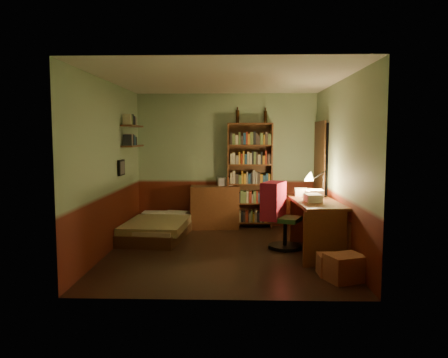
{
  "coord_description": "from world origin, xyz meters",
  "views": [
    {
      "loc": [
        0.2,
        -6.58,
        1.76
      ],
      "look_at": [
        0.0,
        0.25,
        1.1
      ],
      "focal_mm": 35.0,
      "sensor_mm": 36.0,
      "label": 1
    }
  ],
  "objects_px": {
    "bookshelf": "(250,176)",
    "desk_lamp": "(323,179)",
    "mini_stereo": "(225,181)",
    "desk": "(315,227)",
    "cardboard_box_b": "(333,265)",
    "office_chair": "(285,221)",
    "bed": "(158,222)",
    "cardboard_box_a": "(345,268)",
    "dresser": "(215,207)"
  },
  "relations": [
    {
      "from": "cardboard_box_a",
      "to": "desk_lamp",
      "type": "bearing_deg",
      "value": 87.94
    },
    {
      "from": "dresser",
      "to": "desk",
      "type": "bearing_deg",
      "value": -52.21
    },
    {
      "from": "bed",
      "to": "bookshelf",
      "type": "bearing_deg",
      "value": 34.69
    },
    {
      "from": "mini_stereo",
      "to": "cardboard_box_a",
      "type": "relative_size",
      "value": 0.66
    },
    {
      "from": "bed",
      "to": "mini_stereo",
      "type": "xyz_separation_m",
      "value": [
        1.16,
        0.92,
        0.63
      ]
    },
    {
      "from": "bed",
      "to": "office_chair",
      "type": "xyz_separation_m",
      "value": [
        2.16,
        -0.75,
        0.17
      ]
    },
    {
      "from": "dresser",
      "to": "cardboard_box_b",
      "type": "xyz_separation_m",
      "value": [
        1.66,
        -2.86,
        -0.28
      ]
    },
    {
      "from": "cardboard_box_a",
      "to": "cardboard_box_b",
      "type": "distance_m",
      "value": 0.25
    },
    {
      "from": "desk",
      "to": "office_chair",
      "type": "bearing_deg",
      "value": 144.68
    },
    {
      "from": "cardboard_box_a",
      "to": "desk",
      "type": "bearing_deg",
      "value": 96.09
    },
    {
      "from": "dresser",
      "to": "cardboard_box_a",
      "type": "height_order",
      "value": "dresser"
    },
    {
      "from": "desk",
      "to": "desk_lamp",
      "type": "distance_m",
      "value": 0.85
    },
    {
      "from": "bookshelf",
      "to": "cardboard_box_b",
      "type": "distance_m",
      "value": 3.23
    },
    {
      "from": "dresser",
      "to": "office_chair",
      "type": "xyz_separation_m",
      "value": [
        1.19,
        -1.54,
        0.02
      ]
    },
    {
      "from": "mini_stereo",
      "to": "cardboard_box_b",
      "type": "bearing_deg",
      "value": -73.61
    },
    {
      "from": "desk_lamp",
      "to": "cardboard_box_b",
      "type": "bearing_deg",
      "value": -93.4
    },
    {
      "from": "bed",
      "to": "bookshelf",
      "type": "xyz_separation_m",
      "value": [
        1.64,
        0.88,
        0.75
      ]
    },
    {
      "from": "bookshelf",
      "to": "cardboard_box_b",
      "type": "bearing_deg",
      "value": -73.12
    },
    {
      "from": "mini_stereo",
      "to": "desk_lamp",
      "type": "bearing_deg",
      "value": -51.66
    },
    {
      "from": "bed",
      "to": "mini_stereo",
      "type": "bearing_deg",
      "value": 44.91
    },
    {
      "from": "desk",
      "to": "cardboard_box_b",
      "type": "xyz_separation_m",
      "value": [
        0.04,
        -1.07,
        -0.27
      ]
    },
    {
      "from": "cardboard_box_a",
      "to": "cardboard_box_b",
      "type": "height_order",
      "value": "cardboard_box_a"
    },
    {
      "from": "desk",
      "to": "cardboard_box_b",
      "type": "bearing_deg",
      "value": -92.08
    },
    {
      "from": "office_chair",
      "to": "cardboard_box_b",
      "type": "bearing_deg",
      "value": -47.46
    },
    {
      "from": "dresser",
      "to": "desk_lamp",
      "type": "xyz_separation_m",
      "value": [
        1.82,
        -1.33,
        0.67
      ]
    },
    {
      "from": "dresser",
      "to": "desk",
      "type": "height_order",
      "value": "dresser"
    },
    {
      "from": "desk",
      "to": "office_chair",
      "type": "distance_m",
      "value": 0.5
    },
    {
      "from": "desk_lamp",
      "to": "bookshelf",
      "type": "bearing_deg",
      "value": 131.37
    },
    {
      "from": "bed",
      "to": "desk_lamp",
      "type": "distance_m",
      "value": 2.95
    },
    {
      "from": "cardboard_box_b",
      "to": "cardboard_box_a",
      "type": "bearing_deg",
      "value": -66.93
    },
    {
      "from": "cardboard_box_a",
      "to": "dresser",
      "type": "bearing_deg",
      "value": 119.59
    },
    {
      "from": "office_chair",
      "to": "cardboard_box_a",
      "type": "relative_size",
      "value": 1.99
    },
    {
      "from": "mini_stereo",
      "to": "desk_lamp",
      "type": "relative_size",
      "value": 0.51
    },
    {
      "from": "bed",
      "to": "desk",
      "type": "relative_size",
      "value": 1.2
    },
    {
      "from": "mini_stereo",
      "to": "office_chair",
      "type": "relative_size",
      "value": 0.33
    },
    {
      "from": "bed",
      "to": "dresser",
      "type": "height_order",
      "value": "dresser"
    },
    {
      "from": "bookshelf",
      "to": "office_chair",
      "type": "distance_m",
      "value": 1.8
    },
    {
      "from": "mini_stereo",
      "to": "cardboard_box_b",
      "type": "height_order",
      "value": "mini_stereo"
    },
    {
      "from": "bed",
      "to": "cardboard_box_a",
      "type": "relative_size",
      "value": 4.11
    },
    {
      "from": "bookshelf",
      "to": "desk_lamp",
      "type": "relative_size",
      "value": 3.62
    },
    {
      "from": "bed",
      "to": "cardboard_box_b",
      "type": "distance_m",
      "value": 3.34
    },
    {
      "from": "dresser",
      "to": "cardboard_box_b",
      "type": "distance_m",
      "value": 3.32
    },
    {
      "from": "mini_stereo",
      "to": "bookshelf",
      "type": "bearing_deg",
      "value": -14.46
    },
    {
      "from": "dresser",
      "to": "cardboard_box_a",
      "type": "relative_size",
      "value": 2.12
    },
    {
      "from": "desk_lamp",
      "to": "cardboard_box_b",
      "type": "xyz_separation_m",
      "value": [
        -0.16,
        -1.53,
        -0.95
      ]
    },
    {
      "from": "desk_lamp",
      "to": "mini_stereo",
      "type": "bearing_deg",
      "value": 140.6
    },
    {
      "from": "desk",
      "to": "bed",
      "type": "bearing_deg",
      "value": 154.5
    },
    {
      "from": "office_chair",
      "to": "bed",
      "type": "bearing_deg",
      "value": -175.95
    },
    {
      "from": "mini_stereo",
      "to": "desk_lamp",
      "type": "height_order",
      "value": "desk_lamp"
    },
    {
      "from": "bookshelf",
      "to": "desk",
      "type": "relative_size",
      "value": 1.36
    }
  ]
}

